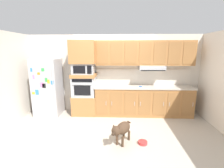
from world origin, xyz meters
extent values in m
plane|color=#B2A899|center=(0.00, 0.00, 0.00)|extent=(9.60, 9.60, 0.00)
cube|color=beige|center=(0.00, 1.11, 1.25)|extent=(6.20, 0.12, 2.50)
cube|color=beige|center=(-2.80, 0.00, 1.25)|extent=(0.12, 7.10, 2.50)
cube|color=silver|center=(2.80, 0.00, 1.25)|extent=(0.12, 7.10, 2.50)
cube|color=#ADADB2|center=(-2.04, 0.68, 0.88)|extent=(0.76, 0.70, 1.76)
cylinder|color=silver|center=(-1.71, 0.31, 0.98)|extent=(0.02, 0.02, 1.10)
cube|color=pink|center=(-2.28, 0.33, 1.26)|extent=(0.05, 0.01, 0.13)
cube|color=#337FDB|center=(-2.22, 0.33, 0.81)|extent=(0.10, 0.01, 0.15)
cube|color=#337FDB|center=(-1.74, 0.33, 1.10)|extent=(0.09, 0.01, 0.11)
cube|color=gold|center=(-1.85, 0.33, 1.13)|extent=(0.07, 0.01, 0.11)
cube|color=green|center=(-1.92, 0.33, 1.18)|extent=(0.07, 0.01, 0.11)
cube|color=#337FDB|center=(-2.32, 0.33, 1.46)|extent=(0.06, 0.01, 0.11)
cube|color=black|center=(-2.00, 0.33, 1.00)|extent=(0.10, 0.01, 0.13)
cube|color=green|center=(-1.99, 0.33, 1.47)|extent=(0.08, 0.01, 0.09)
cube|color=pink|center=(-2.05, 0.33, 1.03)|extent=(0.11, 0.01, 0.14)
cube|color=orange|center=(-2.12, 0.33, 1.36)|extent=(0.08, 0.01, 0.07)
cube|color=gold|center=(-2.33, 0.33, 0.78)|extent=(0.09, 0.01, 0.07)
cube|color=#A8703D|center=(-0.91, 0.75, 0.30)|extent=(0.74, 0.62, 0.60)
cube|color=#A8AAAF|center=(-0.91, 0.75, 0.90)|extent=(0.70, 0.58, 0.60)
cube|color=black|center=(-0.91, 0.45, 0.84)|extent=(0.49, 0.01, 0.30)
cube|color=black|center=(-0.91, 0.45, 1.14)|extent=(0.60, 0.01, 0.09)
cylinder|color=#A8AAAF|center=(-0.91, 0.43, 1.03)|extent=(0.56, 0.02, 0.02)
cube|color=#A8703D|center=(-0.91, 0.75, 1.25)|extent=(0.74, 0.62, 0.10)
cube|color=#A8AAAF|center=(-0.91, 0.75, 1.46)|extent=(0.64, 0.53, 0.32)
cube|color=black|center=(-0.98, 0.48, 1.46)|extent=(0.35, 0.01, 0.22)
cube|color=black|center=(-0.68, 0.48, 1.46)|extent=(0.13, 0.01, 0.24)
cube|color=#A8703D|center=(-0.91, 0.75, 1.96)|extent=(0.74, 0.62, 0.68)
cube|color=#A8703D|center=(0.95, 0.75, 0.44)|extent=(2.97, 0.60, 0.88)
cube|color=#9A6738|center=(-0.32, 0.44, 0.46)|extent=(0.36, 0.01, 0.70)
cylinder|color=#BCBCC1|center=(-0.20, 0.43, 0.46)|extent=(0.01, 0.01, 0.12)
cube|color=#9A6738|center=(0.10, 0.44, 0.46)|extent=(0.36, 0.01, 0.70)
cylinder|color=#BCBCC1|center=(-0.03, 0.43, 0.46)|extent=(0.01, 0.01, 0.12)
cube|color=#9A6738|center=(0.52, 0.44, 0.46)|extent=(0.36, 0.01, 0.70)
cylinder|color=#BCBCC1|center=(0.65, 0.43, 0.46)|extent=(0.01, 0.01, 0.12)
cube|color=#9A6738|center=(0.95, 0.44, 0.46)|extent=(0.36, 0.01, 0.70)
cylinder|color=#BCBCC1|center=(0.82, 0.43, 0.46)|extent=(0.01, 0.01, 0.12)
cube|color=#9A6738|center=(1.37, 0.44, 0.46)|extent=(0.36, 0.01, 0.70)
cylinder|color=#BCBCC1|center=(1.50, 0.43, 0.46)|extent=(0.01, 0.01, 0.12)
cube|color=#9A6738|center=(1.80, 0.44, 0.46)|extent=(0.36, 0.01, 0.70)
cylinder|color=#BCBCC1|center=(1.67, 0.43, 0.46)|extent=(0.01, 0.01, 0.12)
cube|color=#9A6738|center=(2.22, 0.44, 0.46)|extent=(0.36, 0.01, 0.70)
cylinder|color=#BCBCC1|center=(2.35, 0.43, 0.46)|extent=(0.01, 0.01, 0.12)
cube|color=#BCB2A3|center=(0.95, 0.75, 0.90)|extent=(3.01, 0.64, 0.04)
cube|color=silver|center=(0.95, 1.04, 1.17)|extent=(3.01, 0.02, 0.50)
cube|color=#A8703D|center=(0.95, 0.88, 1.93)|extent=(2.97, 0.34, 0.74)
cube|color=#A8AAAF|center=(1.17, 0.81, 1.49)|extent=(0.76, 0.48, 0.14)
cube|color=black|center=(1.17, 0.59, 1.43)|extent=(0.72, 0.04, 0.02)
cube|color=#9A6738|center=(-0.32, 0.70, 1.93)|extent=(0.36, 0.01, 0.63)
cube|color=#9A6738|center=(0.10, 0.70, 1.93)|extent=(0.36, 0.01, 0.63)
cube|color=#9A6738|center=(0.52, 0.70, 1.93)|extent=(0.36, 0.01, 0.63)
cube|color=#9A6738|center=(0.95, 0.70, 1.93)|extent=(0.36, 0.01, 0.63)
cube|color=#9A6738|center=(1.37, 0.70, 1.93)|extent=(0.36, 0.01, 0.63)
cube|color=#9A6738|center=(1.80, 0.70, 1.93)|extent=(0.36, 0.01, 0.63)
cube|color=#9A6738|center=(2.22, 0.70, 1.93)|extent=(0.36, 0.01, 0.63)
cylinder|color=blue|center=(0.84, 0.65, 0.93)|extent=(0.10, 0.07, 0.03)
cylinder|color=silver|center=(0.89, 0.75, 0.93)|extent=(0.11, 0.07, 0.01)
ellipsoid|color=#473323|center=(0.28, -0.87, 0.35)|extent=(0.43, 0.50, 0.25)
sphere|color=#473323|center=(0.13, -1.13, 0.41)|extent=(0.20, 0.20, 0.20)
ellipsoid|color=#312318|center=(0.08, -1.22, 0.40)|extent=(0.12, 0.13, 0.07)
cone|color=#473323|center=(0.20, -1.16, 0.50)|extent=(0.05, 0.05, 0.06)
cone|color=#473323|center=(0.08, -1.09, 0.50)|extent=(0.05, 0.05, 0.06)
cylinder|color=#473323|center=(0.42, -0.63, 0.37)|extent=(0.10, 0.14, 0.11)
cylinder|color=#473323|center=(0.27, -1.04, 0.11)|extent=(0.05, 0.05, 0.22)
cylinder|color=#473323|center=(0.15, -0.97, 0.11)|extent=(0.05, 0.05, 0.22)
cylinder|color=#473323|center=(0.42, -0.77, 0.11)|extent=(0.05, 0.05, 0.22)
cylinder|color=#473323|center=(0.30, -0.71, 0.11)|extent=(0.05, 0.05, 0.22)
cylinder|color=red|center=(0.71, -0.92, 0.03)|extent=(0.20, 0.20, 0.06)
cylinder|color=brown|center=(0.71, -0.92, 0.04)|extent=(0.15, 0.15, 0.03)
camera|label=1|loc=(0.17, -4.08, 2.00)|focal=25.42mm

